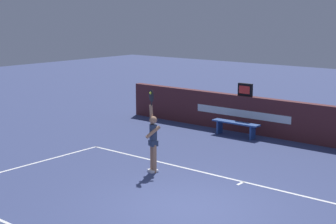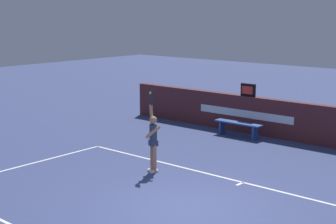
# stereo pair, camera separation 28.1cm
# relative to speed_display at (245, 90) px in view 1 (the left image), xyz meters

# --- Properties ---
(ground_plane) EXTENTS (60.00, 60.00, 0.00)m
(ground_plane) POSITION_rel_speed_display_xyz_m (2.96, -7.28, -1.57)
(ground_plane) COLOR navy
(court_lines) EXTENTS (11.27, 5.52, 0.00)m
(court_lines) POSITION_rel_speed_display_xyz_m (2.96, -7.61, -1.57)
(court_lines) COLOR white
(court_lines) RESTS_ON ground
(back_wall) EXTENTS (16.47, 0.30, 1.34)m
(back_wall) POSITION_rel_speed_display_xyz_m (2.96, 0.00, -0.90)
(back_wall) COLOR #4E2326
(back_wall) RESTS_ON ground
(speed_display) EXTENTS (0.56, 0.13, 0.45)m
(speed_display) POSITION_rel_speed_display_xyz_m (0.00, 0.00, 0.00)
(speed_display) COLOR black
(speed_display) RESTS_ON back_wall
(tennis_player) EXTENTS (0.46, 0.45, 2.30)m
(tennis_player) POSITION_rel_speed_display_xyz_m (0.59, -5.75, -0.63)
(tennis_player) COLOR #A67759
(tennis_player) RESTS_ON ground
(tennis_ball) EXTENTS (0.07, 0.07, 0.07)m
(tennis_ball) POSITION_rel_speed_display_xyz_m (0.49, -5.74, 0.62)
(tennis_ball) COLOR #D2E62E
(courtside_bench_near) EXTENTS (1.80, 0.37, 0.52)m
(courtside_bench_near) POSITION_rel_speed_display_xyz_m (0.12, -0.77, -1.17)
(courtside_bench_near) COLOR #28498F
(courtside_bench_near) RESTS_ON ground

